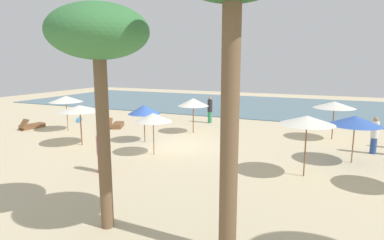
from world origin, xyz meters
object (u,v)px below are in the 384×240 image
at_px(person_3, 210,110).
at_px(lounger_0, 31,126).
at_px(umbrella_2, 307,120).
at_px(lounger_1, 117,125).
at_px(umbrella_6, 153,117).
at_px(surfboard, 79,119).
at_px(person_2, 374,135).
at_px(person_1, 101,152).
at_px(umbrella_3, 66,99).
at_px(umbrella_4, 193,102).
at_px(umbrella_0, 355,121).
at_px(umbrella_8, 144,110).
at_px(umbrella_7, 334,105).
at_px(palm_2, 99,38).
at_px(umbrella_1, 80,108).

bearing_deg(person_3, lounger_0, -146.41).
distance_m(umbrella_2, lounger_1, 13.20).
relative_size(umbrella_6, surfboard, 0.96).
bearing_deg(person_2, person_1, -143.60).
relative_size(umbrella_3, surfboard, 1.08).
height_order(umbrella_3, lounger_1, umbrella_3).
height_order(umbrella_2, umbrella_4, umbrella_2).
height_order(umbrella_0, umbrella_3, umbrella_3).
xyz_separation_m(umbrella_8, person_2, (11.03, 2.43, -0.87)).
xyz_separation_m(umbrella_4, person_2, (9.55, -0.69, -0.99)).
bearing_deg(umbrella_0, person_2, 64.30).
bearing_deg(umbrella_6, lounger_1, 140.46).
bearing_deg(umbrella_6, person_1, -101.58).
distance_m(lounger_0, surfboard, 3.72).
distance_m(lounger_1, person_3, 6.46).
bearing_deg(umbrella_3, surfboard, 123.35).
distance_m(umbrella_2, umbrella_4, 8.66).
bearing_deg(lounger_0, lounger_1, 27.69).
bearing_deg(umbrella_7, surfboard, -176.63).
height_order(umbrella_3, lounger_0, umbrella_3).
distance_m(umbrella_2, umbrella_6, 6.67).
distance_m(umbrella_6, palm_2, 7.40).
bearing_deg(surfboard, umbrella_1, -46.12).
relative_size(umbrella_3, lounger_1, 1.24).
relative_size(umbrella_8, lounger_1, 1.13).
height_order(umbrella_4, person_1, umbrella_4).
relative_size(umbrella_8, person_1, 1.21).
relative_size(umbrella_4, surfboard, 1.04).
bearing_deg(umbrella_1, person_3, 65.95).
height_order(umbrella_0, umbrella_8, umbrella_0).
xyz_separation_m(umbrella_0, person_2, (0.96, 1.99, -0.95)).
bearing_deg(person_3, umbrella_2, -50.68).
height_order(umbrella_3, umbrella_4, umbrella_3).
height_order(umbrella_4, lounger_0, umbrella_4).
height_order(umbrella_6, person_1, umbrella_6).
relative_size(umbrella_3, umbrella_8, 1.10).
distance_m(umbrella_7, person_3, 8.26).
distance_m(umbrella_6, umbrella_7, 10.05).
xyz_separation_m(umbrella_4, umbrella_6, (0.24, -5.06, -0.12)).
height_order(umbrella_2, person_3, umbrella_2).
relative_size(umbrella_3, lounger_0, 1.25).
relative_size(umbrella_2, person_2, 1.33).
xyz_separation_m(palm_2, surfboard, (-12.11, 12.00, -4.78)).
relative_size(person_3, palm_2, 0.33).
height_order(umbrella_8, palm_2, palm_2).
bearing_deg(person_1, umbrella_2, 20.83).
height_order(umbrella_2, lounger_0, umbrella_2).
relative_size(lounger_0, person_1, 1.06).
distance_m(umbrella_2, person_3, 11.35).
bearing_deg(lounger_1, person_1, -56.81).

